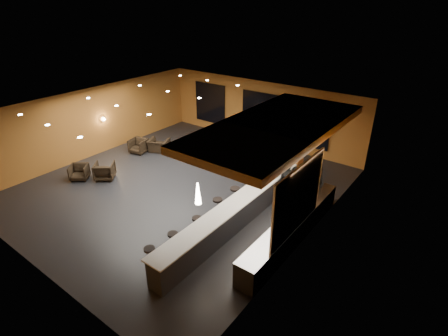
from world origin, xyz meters
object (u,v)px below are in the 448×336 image
Objects in this scene: prep_counter at (292,230)px; armchair_d at (159,145)px; bar_counter at (236,215)px; bar_stool_0 at (150,255)px; bar_stool_1 at (173,240)px; armchair_c at (139,146)px; staff_a at (287,183)px; bar_stool_4 at (235,194)px; pendant_1 at (245,164)px; pendant_2 at (280,142)px; armchair_b at (105,171)px; bar_stool_5 at (254,183)px; staff_b at (295,184)px; staff_c at (316,183)px; bar_stool_3 at (218,205)px; armchair_a at (79,172)px; bar_stool_6 at (262,172)px; bar_stool_2 at (197,224)px; pendant_0 at (198,193)px; column at (296,144)px.

armchair_d is (-9.26, 2.63, -0.09)m from prep_counter.
bar_stool_0 is (-0.89, -3.32, -0.04)m from bar_counter.
armchair_d is 1.45× the size of bar_stool_1.
bar_counter reaches higher than armchair_c.
staff_a is at bearing 151.32° from armchair_d.
pendant_1 is at bearing -37.81° from bar_stool_4.
pendant_2 is 0.81× the size of armchair_b.
staff_a is at bearing 7.21° from bar_stool_5.
staff_c is at bearing 17.48° from staff_b.
staff_c is 1.50× the size of armchair_d.
bar_stool_4 reaches higher than bar_stool_3.
bar_counter reaches higher than bar_stool_4.
bar_stool_4 is (-1.54, -1.37, -0.40)m from staff_a.
armchair_a is at bearing 58.08° from armchair_d.
armchair_d is 1.23× the size of bar_stool_6.
prep_counter is at bearing -22.87° from armchair_c.
staff_a is at bearing 74.61° from bar_counter.
armchair_d is at bearing 173.23° from bar_stool_5.
bar_counter is 1.45m from bar_stool_2.
armchair_a is 7.05m from bar_stool_3.
armchair_b reaches higher than bar_stool_1.
bar_stool_3 is 3.25m from bar_stool_6.
bar_stool_4 is at bearing 90.04° from bar_stool_1.
staff_c is 1.95× the size of bar_stool_5.
bar_stool_2 reaches higher than armchair_a.
bar_stool_1 is at bearing -88.99° from bar_stool_6.
armchair_d is at bearing 160.11° from pendant_1.
pendant_2 reaches higher than bar_stool_4.
staff_a reaches higher than bar_stool_0.
bar_stool_4 is 0.93× the size of bar_stool_6.
staff_b is 1.72m from bar_stool_5.
pendant_1 reaches higher than bar_stool_4.
bar_counter is 1.92m from pendant_1.
pendant_1 is 0.97× the size of bar_stool_0.
pendant_1 is 0.45× the size of staff_c.
bar_stool_1 is 0.89× the size of bar_stool_5.
pendant_1 reaches higher than armchair_a.
bar_stool_4 is (-2.39, -2.31, -0.28)m from staff_c.
armchair_b is (-6.95, -1.05, -1.96)m from pendant_1.
pendant_0 is 2.99m from bar_stool_3.
bar_stool_2 is at bearing -88.26° from bar_stool_6.
armchair_b is at bearing -146.76° from bar_stool_6.
armchair_d is (-7.26, -1.47, -1.41)m from column.
staff_c is (1.54, 3.46, 0.29)m from bar_counter.
armchair_a is at bearing -160.74° from bar_stool_4.
pendant_2 is at bearing -90.00° from column.
pendant_1 reaches higher than bar_stool_1.
armchair_c is at bearing 162.56° from bar_stool_3.
armchair_a is at bearing -172.82° from staff_a.
staff_a is 1.48m from bar_stool_5.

